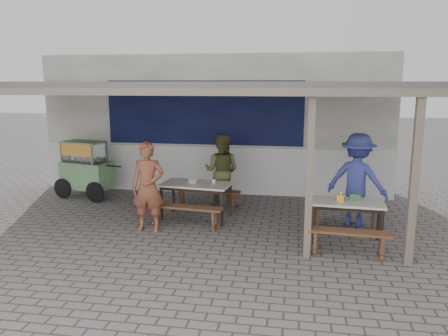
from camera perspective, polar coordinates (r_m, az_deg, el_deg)
ground at (r=8.54m, az=-5.51°, el=-8.04°), size 60.00×60.00×0.00m
back_wall at (r=11.62m, az=-1.12°, el=5.77°), size 9.00×1.28×3.50m
warung_roof at (r=8.94m, az=-4.24°, el=10.55°), size 9.00×4.21×2.81m
table_left at (r=9.06m, az=-3.64°, el=-2.47°), size 1.49×0.92×0.75m
bench_left_street at (r=8.52m, az=-5.16°, el=-5.69°), size 1.54×0.45×0.45m
bench_left_wall at (r=9.77m, az=-2.27°, el=-3.48°), size 1.54×0.45×0.45m
table_right at (r=7.98m, az=15.84°, el=-4.80°), size 1.28×0.72×0.75m
bench_right_street at (r=7.41m, az=15.91°, el=-8.74°), size 1.36×0.37×0.45m
bench_right_wall at (r=8.75m, az=15.56°, el=-5.66°), size 1.36×0.37×0.45m
vendor_cart at (r=11.22m, az=-17.60°, el=0.11°), size 1.80×0.96×1.40m
patron_street_side at (r=8.36m, az=-9.90°, el=-2.46°), size 0.65×0.45×1.72m
patron_wall_side at (r=9.81m, az=-0.30°, el=-0.40°), size 0.91×0.76×1.68m
patron_right_table at (r=8.94m, az=17.00°, el=-1.50°), size 1.36×1.09×1.84m
tissue_box at (r=7.94m, az=15.01°, el=-3.75°), size 0.14×0.14×0.12m
donation_box at (r=8.05m, az=16.74°, el=-3.65°), size 0.19×0.13×0.12m
condiment_jar at (r=9.04m, az=-1.35°, el=-1.73°), size 0.07×0.07×0.08m
condiment_bowl at (r=9.07m, az=-4.15°, el=-1.79°), size 0.28×0.28×0.05m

